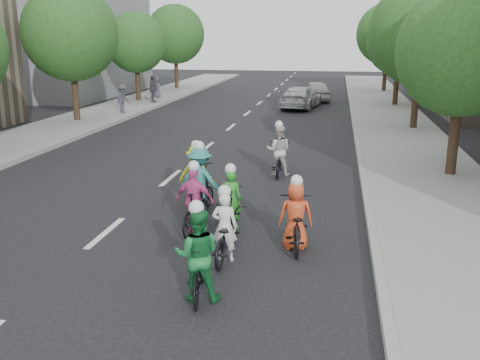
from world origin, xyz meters
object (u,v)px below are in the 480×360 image
(cyclist_6, at_px, (279,156))
(spectator_1, at_px, (153,89))
(cyclist_7, at_px, (200,185))
(cyclist_2, at_px, (197,179))
(cyclist_0, at_px, (226,233))
(cyclist_5, at_px, (231,205))
(cyclist_1, at_px, (198,262))
(follow_car_trail, at_px, (316,91))
(cyclist_4, at_px, (296,221))
(cyclist_3, at_px, (195,206))
(spectator_0, at_px, (123,99))
(spectator_2, at_px, (157,87))
(follow_car_lead, at_px, (301,97))

(cyclist_6, bearing_deg, spectator_1, -61.31)
(cyclist_7, bearing_deg, cyclist_2, -59.89)
(cyclist_0, relative_size, cyclist_5, 1.13)
(cyclist_0, bearing_deg, spectator_1, -66.92)
(cyclist_1, height_order, cyclist_7, cyclist_7)
(cyclist_1, distance_m, follow_car_trail, 29.72)
(cyclist_2, xyz_separation_m, cyclist_4, (2.92, -2.90, -0.04))
(follow_car_trail, height_order, spectator_1, spectator_1)
(cyclist_0, xyz_separation_m, cyclist_4, (1.35, 0.86, 0.04))
(cyclist_3, distance_m, spectator_0, 19.58)
(cyclist_4, xyz_separation_m, cyclist_6, (-1.03, 6.12, 0.05))
(cyclist_6, height_order, spectator_2, cyclist_6)
(cyclist_1, bearing_deg, follow_car_lead, -98.35)
(cyclist_2, xyz_separation_m, spectator_2, (-8.87, 22.87, 0.27))
(cyclist_1, relative_size, follow_car_trail, 0.44)
(follow_car_trail, relative_size, spectator_1, 2.33)
(cyclist_1, xyz_separation_m, spectator_0, (-9.74, 20.59, 0.28))
(cyclist_5, height_order, spectator_0, spectator_0)
(cyclist_5, distance_m, spectator_1, 24.01)
(cyclist_2, bearing_deg, spectator_2, -67.46)
(follow_car_trail, xyz_separation_m, spectator_1, (-10.45, -4.13, 0.33))
(cyclist_1, relative_size, cyclist_7, 0.95)
(cyclist_6, bearing_deg, cyclist_1, 84.86)
(cyclist_3, relative_size, cyclist_6, 0.89)
(cyclist_3, distance_m, cyclist_7, 1.36)
(cyclist_0, bearing_deg, spectator_2, -67.88)
(cyclist_1, distance_m, cyclist_6, 8.74)
(cyclist_1, bearing_deg, follow_car_trail, -99.82)
(cyclist_2, bearing_deg, cyclist_6, -119.10)
(cyclist_4, height_order, follow_car_lead, cyclist_4)
(cyclist_2, relative_size, spectator_0, 1.16)
(cyclist_6, height_order, follow_car_lead, cyclist_6)
(follow_car_lead, distance_m, spectator_2, 10.73)
(cyclist_0, distance_m, spectator_1, 25.78)
(cyclist_2, height_order, cyclist_3, cyclist_3)
(cyclist_6, distance_m, follow_car_trail, 20.98)
(cyclist_2, bearing_deg, spectator_0, -59.89)
(cyclist_3, height_order, spectator_1, spectator_1)
(follow_car_lead, distance_m, spectator_1, 9.70)
(cyclist_4, relative_size, spectator_0, 1.25)
(follow_car_lead, height_order, spectator_0, spectator_0)
(follow_car_trail, bearing_deg, spectator_0, 30.01)
(spectator_2, bearing_deg, cyclist_6, -165.73)
(cyclist_4, bearing_deg, cyclist_6, -86.32)
(follow_car_lead, bearing_deg, spectator_2, -6.70)
(follow_car_trail, height_order, spectator_2, spectator_2)
(cyclist_7, xyz_separation_m, follow_car_trail, (1.85, 25.24, -0.06))
(cyclist_0, distance_m, cyclist_3, 1.70)
(cyclist_1, xyz_separation_m, cyclist_4, (1.46, 2.61, -0.09))
(spectator_0, relative_size, spectator_2, 1.08)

